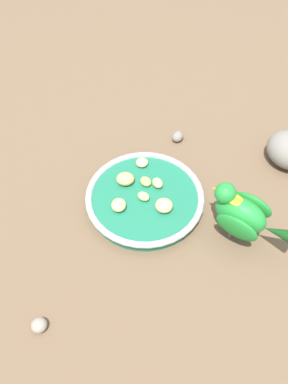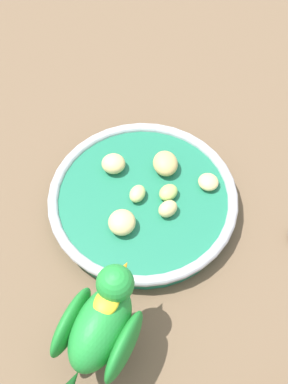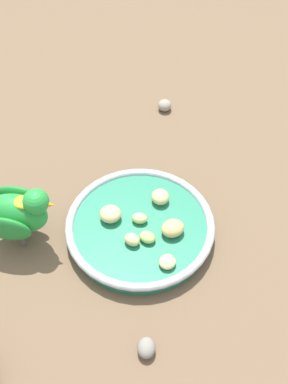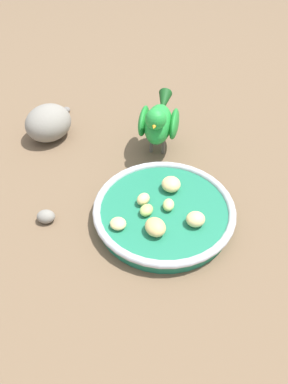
# 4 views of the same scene
# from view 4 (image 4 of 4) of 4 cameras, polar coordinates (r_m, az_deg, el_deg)

# --- Properties ---
(ground_plane) EXTENTS (4.00, 4.00, 0.00)m
(ground_plane) POSITION_cam_4_polar(r_m,az_deg,el_deg) (0.66, 2.72, -2.82)
(ground_plane) COLOR brown
(feeding_bowl) EXTENTS (0.24, 0.24, 0.03)m
(feeding_bowl) POSITION_cam_4_polar(r_m,az_deg,el_deg) (0.63, 3.06, -2.99)
(feeding_bowl) COLOR #1E7251
(feeding_bowl) RESTS_ON ground_plane
(apple_piece_0) EXTENTS (0.04, 0.04, 0.02)m
(apple_piece_0) POSITION_cam_4_polar(r_m,az_deg,el_deg) (0.60, 7.87, -4.13)
(apple_piece_0) COLOR #E5C67F
(apple_piece_0) RESTS_ON feeding_bowl
(apple_piece_1) EXTENTS (0.03, 0.03, 0.02)m
(apple_piece_1) POSITION_cam_4_polar(r_m,az_deg,el_deg) (0.61, 0.37, -2.78)
(apple_piece_1) COLOR #B2CC66
(apple_piece_1) RESTS_ON feeding_bowl
(apple_piece_2) EXTENTS (0.04, 0.04, 0.02)m
(apple_piece_2) POSITION_cam_4_polar(r_m,az_deg,el_deg) (0.65, 4.15, 1.19)
(apple_piece_2) COLOR #E5C67F
(apple_piece_2) RESTS_ON feeding_bowl
(apple_piece_3) EXTENTS (0.03, 0.04, 0.01)m
(apple_piece_3) POSITION_cam_4_polar(r_m,az_deg,el_deg) (0.59, -3.97, -4.83)
(apple_piece_3) COLOR #E5C67F
(apple_piece_3) RESTS_ON feeding_bowl
(apple_piece_4) EXTENTS (0.03, 0.03, 0.02)m
(apple_piece_4) POSITION_cam_4_polar(r_m,az_deg,el_deg) (0.62, 3.67, -2.00)
(apple_piece_4) COLOR #C6D17A
(apple_piece_4) RESTS_ON feeding_bowl
(apple_piece_5) EXTENTS (0.03, 0.03, 0.02)m
(apple_piece_5) POSITION_cam_4_polar(r_m,az_deg,el_deg) (0.63, -0.12, -1.10)
(apple_piece_5) COLOR #E5C67F
(apple_piece_5) RESTS_ON feeding_bowl
(apple_piece_6) EXTENTS (0.03, 0.04, 0.02)m
(apple_piece_6) POSITION_cam_4_polar(r_m,az_deg,el_deg) (0.58, 1.74, -5.37)
(apple_piece_6) COLOR tan
(apple_piece_6) RESTS_ON feeding_bowl
(parrot) EXTENTS (0.13, 0.15, 0.12)m
(parrot) POSITION_cam_4_polar(r_m,az_deg,el_deg) (0.74, 2.24, 10.69)
(parrot) COLOR #59544C
(parrot) RESTS_ON ground_plane
(rock_large) EXTENTS (0.13, 0.13, 0.07)m
(rock_large) POSITION_cam_4_polar(r_m,az_deg,el_deg) (0.83, -14.39, 10.19)
(rock_large) COLOR gray
(rock_large) RESTS_ON ground_plane
(pebble_0) EXTENTS (0.04, 0.04, 0.02)m
(pebble_0) POSITION_cam_4_polar(r_m,az_deg,el_deg) (0.65, -14.73, -3.64)
(pebble_0) COLOR gray
(pebble_0) RESTS_ON ground_plane
(pebble_2) EXTENTS (0.02, 0.02, 0.01)m
(pebble_2) POSITION_cam_4_polar(r_m,az_deg,el_deg) (0.92, -11.75, 12.18)
(pebble_2) COLOR slate
(pebble_2) RESTS_ON ground_plane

